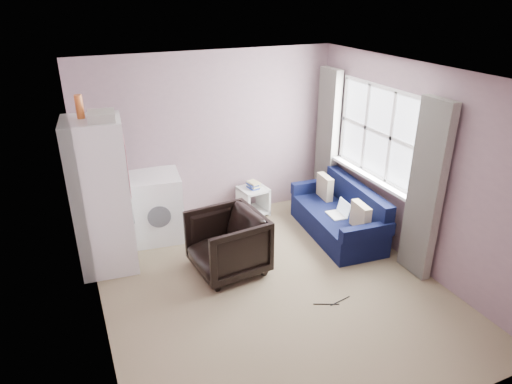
# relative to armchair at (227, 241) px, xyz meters

# --- Properties ---
(room) EXTENTS (3.84, 4.24, 2.54)m
(room) POSITION_rel_armchair_xyz_m (0.37, -0.57, 0.83)
(room) COLOR #887659
(room) RESTS_ON ground
(armchair) EXTENTS (0.86, 0.90, 0.85)m
(armchair) POSITION_rel_armchair_xyz_m (0.00, 0.00, 0.00)
(armchair) COLOR black
(armchair) RESTS_ON ground
(fridge) EXTENTS (0.74, 0.72, 2.19)m
(fridge) POSITION_rel_armchair_xyz_m (-1.33, 0.71, 0.55)
(fridge) COLOR white
(fridge) RESTS_ON ground
(washing_machine) EXTENTS (0.74, 0.74, 0.94)m
(washing_machine) POSITION_rel_armchair_xyz_m (-0.60, 1.20, 0.07)
(washing_machine) COLOR white
(washing_machine) RESTS_ON ground
(side_table) EXTENTS (0.45, 0.45, 0.55)m
(side_table) POSITION_rel_armchair_xyz_m (0.91, 1.31, -0.17)
(side_table) COLOR white
(side_table) RESTS_ON ground
(sofa) EXTENTS (0.89, 1.72, 0.74)m
(sofa) POSITION_rel_armchair_xyz_m (1.81, 0.23, -0.16)
(sofa) COLOR #0B1135
(sofa) RESTS_ON ground
(window_dressing) EXTENTS (0.17, 2.62, 2.18)m
(window_dressing) POSITION_rel_armchair_xyz_m (2.13, 0.13, 0.68)
(window_dressing) COLOR white
(window_dressing) RESTS_ON ground
(floor_cables) EXTENTS (0.46, 0.13, 0.01)m
(floor_cables) POSITION_rel_armchair_xyz_m (0.86, -1.10, -0.42)
(floor_cables) COLOR black
(floor_cables) RESTS_ON ground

